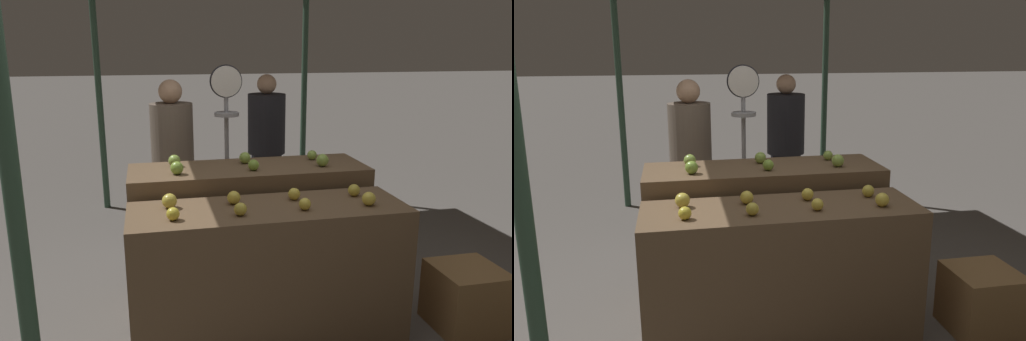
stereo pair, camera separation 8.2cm
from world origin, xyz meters
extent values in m
plane|color=#66605B|center=(0.00, 0.00, 0.00)|extent=(60.00, 60.00, 0.00)
cylinder|color=#33513D|center=(-1.18, -0.83, 1.26)|extent=(0.07, 0.07, 2.53)
cylinder|color=#33513D|center=(-1.18, 3.02, 1.26)|extent=(0.07, 0.07, 2.53)
cylinder|color=#33513D|center=(1.18, 3.02, 1.26)|extent=(0.07, 0.07, 2.53)
cube|color=brown|center=(0.00, 0.00, 0.45)|extent=(1.66, 0.55, 0.89)
cube|color=brown|center=(0.00, 0.60, 0.50)|extent=(1.66, 0.55, 1.00)
sphere|color=gold|center=(-0.57, -0.11, 0.93)|extent=(0.07, 0.07, 0.07)
sphere|color=gold|center=(-0.19, -0.11, 0.93)|extent=(0.07, 0.07, 0.07)
sphere|color=yellow|center=(0.19, -0.10, 0.93)|extent=(0.07, 0.07, 0.07)
sphere|color=yellow|center=(0.59, -0.10, 0.94)|extent=(0.08, 0.08, 0.08)
sphere|color=gold|center=(-0.58, 0.10, 0.94)|extent=(0.09, 0.09, 0.09)
sphere|color=yellow|center=(-0.19, 0.10, 0.93)|extent=(0.08, 0.08, 0.08)
sphere|color=yellow|center=(0.19, 0.10, 0.93)|extent=(0.08, 0.08, 0.08)
sphere|color=gold|center=(0.58, 0.10, 0.93)|extent=(0.08, 0.08, 0.08)
sphere|color=#84AD3D|center=(-0.51, 0.49, 1.04)|extent=(0.09, 0.09, 0.09)
sphere|color=#84AD3D|center=(0.01, 0.48, 1.04)|extent=(0.08, 0.08, 0.08)
sphere|color=#8EB247|center=(0.51, 0.50, 1.04)|extent=(0.09, 0.09, 0.09)
sphere|color=#8EB247|center=(-0.51, 0.71, 1.04)|extent=(0.09, 0.09, 0.09)
sphere|color=#8EB247|center=(-0.01, 0.70, 1.04)|extent=(0.08, 0.08, 0.08)
sphere|color=#8EB247|center=(0.50, 0.71, 1.03)|extent=(0.07, 0.07, 0.07)
cylinder|color=#99999E|center=(-0.05, 1.26, 0.79)|extent=(0.04, 0.04, 1.57)
cylinder|color=black|center=(-0.05, 1.25, 1.55)|extent=(0.26, 0.01, 0.26)
cylinder|color=silver|center=(-0.05, 1.24, 1.55)|extent=(0.24, 0.02, 0.24)
cylinder|color=#99999E|center=(-0.05, 1.24, 1.36)|extent=(0.01, 0.01, 0.14)
cylinder|color=#99999E|center=(-0.05, 1.24, 1.29)|extent=(0.20, 0.20, 0.03)
cube|color=#2D2D38|center=(-0.47, 1.59, 0.36)|extent=(0.31, 0.24, 0.72)
cylinder|color=#756656|center=(-0.47, 1.59, 1.03)|extent=(0.46, 0.46, 0.62)
sphere|color=tan|center=(-0.47, 1.59, 1.45)|extent=(0.20, 0.20, 0.20)
cube|color=#2D2D38|center=(0.54, 2.31, 0.36)|extent=(0.31, 0.20, 0.72)
cylinder|color=#232328|center=(0.54, 2.31, 1.03)|extent=(0.42, 0.42, 0.62)
sphere|color=tan|center=(0.54, 2.31, 1.44)|extent=(0.20, 0.20, 0.20)
cube|color=#9E7547|center=(1.31, -0.12, 0.21)|extent=(0.42, 0.42, 0.42)
camera|label=1|loc=(-0.68, -2.73, 1.83)|focal=35.00mm
camera|label=2|loc=(-0.60, -2.75, 1.83)|focal=35.00mm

